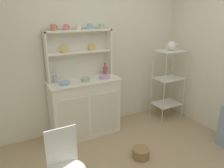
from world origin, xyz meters
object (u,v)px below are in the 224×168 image
object	(u,v)px
floor_basket	(141,153)
porcelain_teapot	(171,46)
hutch_cabinet	(85,107)
cup_terracotta_0	(53,27)
jam_bottle	(105,70)
bowl_mixing_large	(64,83)
utensil_jar	(56,78)
bakers_rack	(169,78)
hutch_shelf_unit	(79,50)
wire_chair	(65,163)

from	to	relation	value
floor_basket	porcelain_teapot	world-z (taller)	porcelain_teapot
hutch_cabinet	cup_terracotta_0	size ratio (longest dim) A/B	11.41
cup_terracotta_0	jam_bottle	distance (m)	1.02
cup_terracotta_0	bowl_mixing_large	bearing A→B (deg)	-77.75
hutch_cabinet	utensil_jar	xyz separation A→B (m)	(-0.40, 0.08, 0.50)
cup_terracotta_0	jam_bottle	xyz separation A→B (m)	(0.75, -0.04, -0.69)
bowl_mixing_large	jam_bottle	xyz separation A→B (m)	(0.71, 0.16, 0.05)
cup_terracotta_0	bowl_mixing_large	xyz separation A→B (m)	(0.04, -0.20, -0.75)
utensil_jar	floor_basket	bearing A→B (deg)	-50.36
bakers_rack	porcelain_teapot	world-z (taller)	porcelain_teapot
jam_bottle	utensil_jar	xyz separation A→B (m)	(-0.80, -0.01, -0.02)
bakers_rack	utensil_jar	xyz separation A→B (m)	(-1.95, 0.22, 0.20)
hutch_shelf_unit	bakers_rack	xyz separation A→B (m)	(1.55, -0.31, -0.56)
floor_basket	cup_terracotta_0	bearing A→B (deg)	127.01
bakers_rack	bowl_mixing_large	world-z (taller)	bakers_rack
bakers_rack	porcelain_teapot	size ratio (longest dim) A/B	5.08
hutch_cabinet	hutch_shelf_unit	size ratio (longest dim) A/B	1.07
hutch_cabinet	cup_terracotta_0	distance (m)	1.27
wire_chair	floor_basket	size ratio (longest dim) A/B	3.72
bakers_rack	porcelain_teapot	xyz separation A→B (m)	(-0.00, 0.00, 0.57)
bowl_mixing_large	utensil_jar	xyz separation A→B (m)	(-0.08, 0.15, 0.04)
hutch_cabinet	cup_terracotta_0	xyz separation A→B (m)	(-0.36, 0.12, 1.21)
floor_basket	utensil_jar	bearing A→B (deg)	129.64
wire_chair	cup_terracotta_0	size ratio (longest dim) A/B	9.01
floor_basket	bowl_mixing_large	xyz separation A→B (m)	(-0.75, 0.85, 0.87)
jam_bottle	hutch_shelf_unit	bearing A→B (deg)	168.88
jam_bottle	floor_basket	bearing A→B (deg)	-87.94
bakers_rack	floor_basket	world-z (taller)	bakers_rack
hutch_shelf_unit	bowl_mixing_large	size ratio (longest dim) A/B	6.90
wire_chair	porcelain_teapot	bearing A→B (deg)	-6.00
cup_terracotta_0	bakers_rack	bearing A→B (deg)	-7.96
cup_terracotta_0	bowl_mixing_large	world-z (taller)	cup_terracotta_0
bowl_mixing_large	utensil_jar	size ratio (longest dim) A/B	0.58
floor_basket	jam_bottle	bearing A→B (deg)	92.06
hutch_cabinet	hutch_shelf_unit	bearing A→B (deg)	90.00
floor_basket	bowl_mixing_large	size ratio (longest dim) A/B	1.57
cup_terracotta_0	jam_bottle	size ratio (longest dim) A/B	0.48
cup_terracotta_0	utensil_jar	bearing A→B (deg)	-133.13
hutch_cabinet	jam_bottle	world-z (taller)	jam_bottle
hutch_shelf_unit	porcelain_teapot	size ratio (longest dim) A/B	4.06
wire_chair	jam_bottle	size ratio (longest dim) A/B	4.33
hutch_shelf_unit	bowl_mixing_large	xyz separation A→B (m)	(-0.31, -0.24, -0.40)
cup_terracotta_0	hutch_cabinet	bearing A→B (deg)	-18.95
hutch_shelf_unit	porcelain_teapot	xyz separation A→B (m)	(1.55, -0.31, 0.00)
jam_bottle	utensil_jar	distance (m)	0.80
hutch_shelf_unit	bakers_rack	bearing A→B (deg)	-11.26
porcelain_teapot	utensil_jar	bearing A→B (deg)	173.49
hutch_shelf_unit	hutch_cabinet	bearing A→B (deg)	-90.00
bakers_rack	porcelain_teapot	bearing A→B (deg)	180.00
utensil_jar	porcelain_teapot	size ratio (longest dim) A/B	1.02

